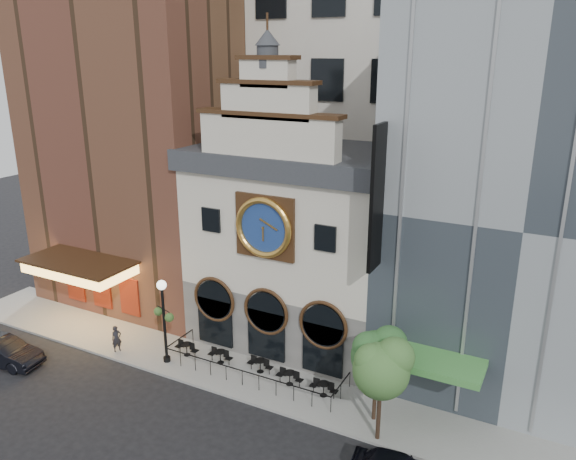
{
  "coord_description": "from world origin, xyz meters",
  "views": [
    {
      "loc": [
        14.69,
        -21.45,
        17.73
      ],
      "look_at": [
        0.33,
        6.0,
        7.83
      ],
      "focal_mm": 35.0,
      "sensor_mm": 36.0,
      "label": 1
    }
  ],
  "objects_px": {
    "lamppost": "(164,312)",
    "tree_left": "(378,353)",
    "bistro_0": "(187,348)",
    "tree_right": "(383,367)",
    "bistro_4": "(324,388)",
    "car_left": "(3,352)",
    "bistro_3": "(290,377)",
    "pedestrian": "(117,339)",
    "bistro_1": "(220,356)",
    "bistro_2": "(260,365)"
  },
  "relations": [
    {
      "from": "bistro_2",
      "to": "pedestrian",
      "type": "xyz_separation_m",
      "value": [
        -8.97,
        -2.02,
        0.37
      ]
    },
    {
      "from": "pedestrian",
      "to": "tree_left",
      "type": "relative_size",
      "value": 0.33
    },
    {
      "from": "tree_left",
      "to": "tree_right",
      "type": "height_order",
      "value": "tree_right"
    },
    {
      "from": "bistro_3",
      "to": "tree_right",
      "type": "relative_size",
      "value": 0.3
    },
    {
      "from": "bistro_2",
      "to": "tree_left",
      "type": "relative_size",
      "value": 0.31
    },
    {
      "from": "bistro_4",
      "to": "car_left",
      "type": "bearing_deg",
      "value": -162.89
    },
    {
      "from": "lamppost",
      "to": "tree_left",
      "type": "xyz_separation_m",
      "value": [
        12.76,
        0.51,
        0.52
      ]
    },
    {
      "from": "car_left",
      "to": "tree_right",
      "type": "bearing_deg",
      "value": -87.85
    },
    {
      "from": "pedestrian",
      "to": "car_left",
      "type": "bearing_deg",
      "value": 153.31
    },
    {
      "from": "bistro_1",
      "to": "car_left",
      "type": "distance_m",
      "value": 12.84
    },
    {
      "from": "bistro_3",
      "to": "car_left",
      "type": "distance_m",
      "value": 17.09
    },
    {
      "from": "car_left",
      "to": "pedestrian",
      "type": "bearing_deg",
      "value": -58.77
    },
    {
      "from": "bistro_3",
      "to": "pedestrian",
      "type": "bearing_deg",
      "value": -171.41
    },
    {
      "from": "bistro_0",
      "to": "tree_right",
      "type": "xyz_separation_m",
      "value": [
        12.8,
        -1.93,
        3.4
      ]
    },
    {
      "from": "bistro_0",
      "to": "pedestrian",
      "type": "xyz_separation_m",
      "value": [
        -4.09,
        -1.57,
        0.37
      ]
    },
    {
      "from": "bistro_0",
      "to": "bistro_3",
      "type": "xyz_separation_m",
      "value": [
        6.97,
        0.1,
        0.0
      ]
    },
    {
      "from": "tree_right",
      "to": "bistro_4",
      "type": "bearing_deg",
      "value": 152.78
    },
    {
      "from": "lamppost",
      "to": "bistro_3",
      "type": "bearing_deg",
      "value": 26.03
    },
    {
      "from": "bistro_1",
      "to": "bistro_3",
      "type": "bearing_deg",
      "value": -1.43
    },
    {
      "from": "bistro_1",
      "to": "lamppost",
      "type": "relative_size",
      "value": 0.3
    },
    {
      "from": "bistro_2",
      "to": "pedestrian",
      "type": "relative_size",
      "value": 0.95
    },
    {
      "from": "bistro_4",
      "to": "bistro_3",
      "type": "bearing_deg",
      "value": 177.19
    },
    {
      "from": "bistro_0",
      "to": "car_left",
      "type": "relative_size",
      "value": 0.33
    },
    {
      "from": "bistro_2",
      "to": "lamppost",
      "type": "bearing_deg",
      "value": -164.21
    },
    {
      "from": "pedestrian",
      "to": "tree_left",
      "type": "xyz_separation_m",
      "value": [
        16.23,
        0.98,
        2.89
      ]
    },
    {
      "from": "bistro_2",
      "to": "lamppost",
      "type": "height_order",
      "value": "lamppost"
    },
    {
      "from": "bistro_1",
      "to": "tree_right",
      "type": "height_order",
      "value": "tree_right"
    },
    {
      "from": "bistro_1",
      "to": "bistro_2",
      "type": "xyz_separation_m",
      "value": [
        2.58,
        0.23,
        0.0
      ]
    },
    {
      "from": "car_left",
      "to": "pedestrian",
      "type": "relative_size",
      "value": 2.88
    },
    {
      "from": "bistro_3",
      "to": "tree_left",
      "type": "distance_m",
      "value": 6.16
    },
    {
      "from": "bistro_4",
      "to": "car_left",
      "type": "relative_size",
      "value": 0.33
    },
    {
      "from": "bistro_1",
      "to": "tree_left",
      "type": "bearing_deg",
      "value": -4.7
    },
    {
      "from": "bistro_1",
      "to": "bistro_2",
      "type": "relative_size",
      "value": 1.0
    },
    {
      "from": "bistro_0",
      "to": "pedestrian",
      "type": "bearing_deg",
      "value": -158.93
    },
    {
      "from": "lamppost",
      "to": "tree_right",
      "type": "height_order",
      "value": "tree_right"
    },
    {
      "from": "bistro_3",
      "to": "tree_right",
      "type": "distance_m",
      "value": 7.05
    },
    {
      "from": "bistro_0",
      "to": "tree_right",
      "type": "distance_m",
      "value": 13.38
    },
    {
      "from": "car_left",
      "to": "bistro_3",
      "type": "bearing_deg",
      "value": -77.87
    },
    {
      "from": "tree_left",
      "to": "bistro_0",
      "type": "bearing_deg",
      "value": 177.19
    },
    {
      "from": "bistro_0",
      "to": "bistro_3",
      "type": "relative_size",
      "value": 1.0
    },
    {
      "from": "bistro_3",
      "to": "lamppost",
      "type": "height_order",
      "value": "lamppost"
    },
    {
      "from": "tree_left",
      "to": "car_left",
      "type": "bearing_deg",
      "value": -166.74
    },
    {
      "from": "bistro_3",
      "to": "lamppost",
      "type": "bearing_deg",
      "value": -170.98
    },
    {
      "from": "lamppost",
      "to": "tree_left",
      "type": "relative_size",
      "value": 1.02
    },
    {
      "from": "bistro_2",
      "to": "bistro_3",
      "type": "distance_m",
      "value": 2.12
    },
    {
      "from": "bistro_1",
      "to": "bistro_2",
      "type": "height_order",
      "value": "same"
    },
    {
      "from": "bistro_1",
      "to": "car_left",
      "type": "height_order",
      "value": "car_left"
    },
    {
      "from": "bistro_0",
      "to": "bistro_4",
      "type": "xyz_separation_m",
      "value": [
        9.06,
        -0.01,
        0.0
      ]
    },
    {
      "from": "bistro_4",
      "to": "tree_right",
      "type": "bearing_deg",
      "value": -27.22
    },
    {
      "from": "tree_left",
      "to": "pedestrian",
      "type": "bearing_deg",
      "value": -176.55
    }
  ]
}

